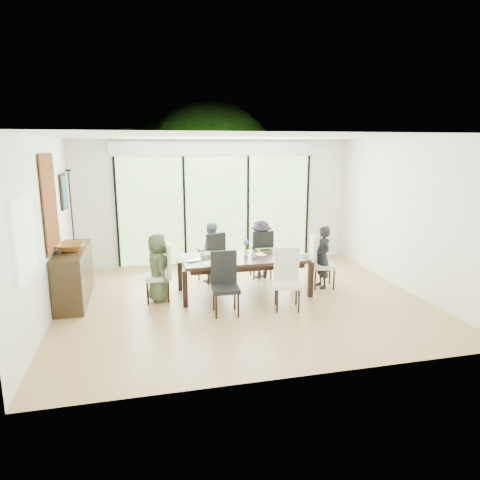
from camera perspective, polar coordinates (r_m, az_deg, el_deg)
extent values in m
cube|color=#96653C|center=(7.29, 0.45, -8.15)|extent=(6.00, 5.00, 0.01)
cube|color=white|center=(6.83, 0.49, 13.66)|extent=(6.00, 5.00, 0.01)
cube|color=white|center=(9.36, -3.18, 5.01)|extent=(6.00, 0.02, 2.70)
cube|color=silver|center=(4.59, 7.92, -2.98)|extent=(6.00, 0.02, 2.70)
cube|color=silver|center=(6.88, -24.68, 1.17)|extent=(0.02, 5.00, 2.70)
cube|color=silver|center=(8.18, 21.46, 3.07)|extent=(0.02, 5.00, 2.70)
cube|color=#598C3F|center=(9.34, -3.12, 4.06)|extent=(4.20, 0.02, 2.30)
cube|color=white|center=(9.23, -3.21, 12.06)|extent=(4.40, 0.06, 0.28)
cube|color=black|center=(9.20, -16.11, 3.46)|extent=(0.05, 0.04, 2.30)
cube|color=black|center=(9.24, -7.40, 3.88)|extent=(0.05, 0.04, 2.30)
cube|color=black|center=(9.48, 1.07, 4.20)|extent=(0.05, 0.04, 2.30)
cube|color=black|center=(9.91, 8.95, 4.42)|extent=(0.05, 0.04, 2.30)
cube|color=#8CAD7F|center=(5.70, -26.70, 0.37)|extent=(0.02, 0.90, 1.00)
cube|color=brown|center=(10.49, -3.94, -1.98)|extent=(6.00, 1.80, 0.10)
cube|color=brown|center=(11.13, -4.66, 2.01)|extent=(6.00, 0.08, 0.06)
sphere|color=#14380F|center=(11.88, -14.15, 6.68)|extent=(3.20, 3.20, 3.20)
sphere|color=#14380F|center=(12.62, -4.05, 8.98)|extent=(4.00, 4.00, 4.00)
sphere|color=#14380F|center=(12.31, 4.95, 6.35)|extent=(2.80, 2.80, 2.80)
sphere|color=#14380F|center=(13.20, -8.87, 8.23)|extent=(3.60, 3.60, 3.60)
cube|color=black|center=(7.46, 0.51, -2.46)|extent=(2.13, 0.98, 0.05)
cube|color=black|center=(7.48, 0.51, -3.06)|extent=(1.95, 0.80, 0.09)
cube|color=black|center=(6.98, -7.34, -6.50)|extent=(0.08, 0.08, 0.61)
cube|color=black|center=(7.49, 9.39, -5.23)|extent=(0.08, 0.08, 0.61)
cube|color=black|center=(7.79, -8.01, -4.48)|extent=(0.08, 0.08, 0.61)
cube|color=black|center=(8.26, 7.11, -3.49)|extent=(0.08, 0.08, 0.61)
imported|color=#3D4931|center=(7.28, -10.89, -3.61)|extent=(0.43, 0.59, 1.15)
imported|color=black|center=(7.95, 10.94, -2.25)|extent=(0.36, 0.55, 1.15)
imported|color=slate|center=(8.18, -3.93, -1.64)|extent=(0.55, 0.37, 1.15)
imported|color=#241E2D|center=(8.39, 2.82, -1.26)|extent=(0.60, 0.45, 1.15)
cube|color=#75AB3D|center=(7.30, -6.76, -2.67)|extent=(0.39, 0.28, 0.01)
cube|color=#8FB842|center=(7.73, 7.38, -1.82)|extent=(0.39, 0.28, 0.01)
cube|color=#7EA33A|center=(7.75, -3.43, -1.70)|extent=(0.39, 0.28, 0.01)
cube|color=#7AA53B|center=(7.97, 3.68, -1.30)|extent=(0.39, 0.28, 0.01)
cube|color=white|center=(7.06, -3.25, -3.11)|extent=(0.39, 0.28, 0.01)
cube|color=black|center=(7.71, -2.63, -1.70)|extent=(0.23, 0.16, 0.01)
cube|color=black|center=(7.91, 3.43, -1.36)|extent=(0.21, 0.15, 0.01)
cube|color=white|center=(7.60, 5.74, -2.03)|extent=(0.27, 0.20, 0.00)
cube|color=white|center=(7.06, -3.25, -3.00)|extent=(0.23, 0.23, 0.02)
cube|color=orange|center=(7.05, -3.25, -2.88)|extent=(0.18, 0.18, 0.01)
cylinder|color=silver|center=(7.50, 0.80, -1.76)|extent=(0.07, 0.07, 0.11)
cylinder|color=#337226|center=(7.48, 0.80, -0.96)|extent=(0.04, 0.04, 0.14)
sphere|color=#4A5BBA|center=(7.46, 0.80, -0.30)|extent=(0.10, 0.10, 0.10)
imported|color=silver|center=(7.21, -5.88, -2.76)|extent=(0.35, 0.31, 0.02)
imported|color=white|center=(7.46, -4.99, -1.97)|extent=(0.13, 0.13, 0.09)
imported|color=white|center=(7.39, 1.83, -2.08)|extent=(0.11, 0.11, 0.08)
imported|color=white|center=(7.76, 6.09, -1.42)|extent=(0.13, 0.13, 0.09)
imported|color=white|center=(7.56, 2.27, -2.00)|extent=(0.19, 0.23, 0.02)
cube|color=black|center=(7.69, -21.29, -4.38)|extent=(0.45, 1.59, 0.90)
imported|color=#935620|center=(7.47, -21.70, -0.87)|extent=(0.47, 0.47, 0.12)
cylinder|color=black|center=(7.91, -21.23, -0.40)|extent=(0.10, 0.10, 0.04)
cylinder|color=black|center=(7.80, -21.59, 4.10)|extent=(0.02, 0.02, 1.25)
cylinder|color=black|center=(7.75, -21.95, 8.62)|extent=(0.10, 0.10, 0.03)
cylinder|color=silver|center=(7.74, -21.99, 9.06)|extent=(0.04, 0.04, 0.10)
cube|color=#8E3F14|center=(7.21, -24.02, 4.52)|extent=(0.02, 1.00, 1.50)
cube|color=black|center=(8.48, -22.47, 6.03)|extent=(0.03, 0.55, 0.65)
cube|color=#194552|center=(8.47, -22.34, 6.04)|extent=(0.01, 0.45, 0.55)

